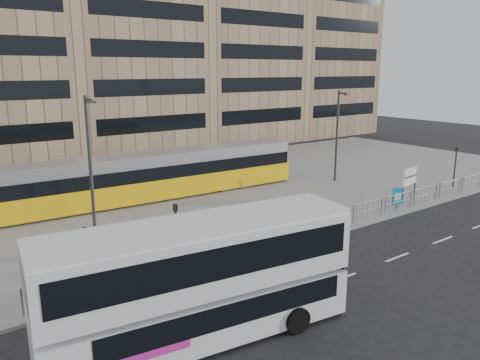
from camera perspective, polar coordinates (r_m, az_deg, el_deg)
ground at (r=25.22m, az=8.48°, el=-7.50°), size 120.00×120.00×0.00m
plaza at (r=34.31m, az=-5.72°, el=-1.65°), size 64.00×24.00×0.15m
kerb at (r=25.23m, az=8.41°, el=-7.31°), size 64.00×0.25×0.17m
building_row at (r=54.21m, az=-17.24°, el=17.02°), size 70.40×18.40×31.20m
pedestrian_barrier at (r=26.60m, az=10.87°, el=-4.25°), size 32.07×0.07×1.10m
road_markings at (r=23.53m, az=17.20°, el=-9.53°), size 62.00×0.12×0.01m
double_decker_bus at (r=15.70m, az=-4.76°, el=-11.77°), size 10.69×3.72×4.19m
tram at (r=31.87m, az=-14.79°, el=-0.07°), size 27.35×3.77×3.21m
station_sign at (r=33.79m, az=20.00°, el=0.25°), size 1.97×0.37×2.27m
ad_panel at (r=31.48m, az=18.62°, el=-1.97°), size 0.74×0.26×1.42m
pedestrian at (r=23.42m, az=-18.21°, el=-7.26°), size 0.51×0.65×1.58m
traffic_light_west at (r=20.74m, az=-7.77°, el=-5.89°), size 0.23×0.25×3.10m
traffic_light_east at (r=38.78m, az=24.79°, el=2.03°), size 0.17×0.21×3.10m
lamp_post_west at (r=25.30m, az=-17.77°, el=2.14°), size 0.45×1.04×7.51m
lamp_post_east at (r=37.83m, az=11.82°, el=5.76°), size 0.45×1.04×7.17m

